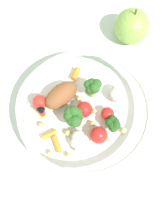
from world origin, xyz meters
The scene contains 3 objects.
ground_plane centered at (0.00, 0.00, 0.00)m, with size 2.40×2.40×0.00m, color silver.
food_container centered at (0.00, 0.00, 0.03)m, with size 0.25×0.25×0.06m.
loose_apple centered at (0.18, -0.11, 0.04)m, with size 0.08×0.08×0.09m.
Camera 1 is at (-0.18, 0.01, 0.51)m, focal length 42.88 mm.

